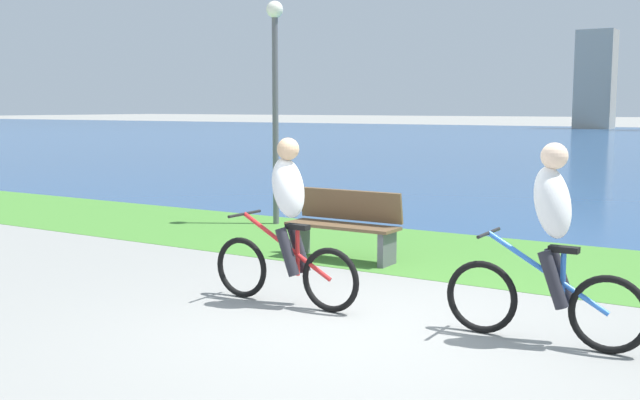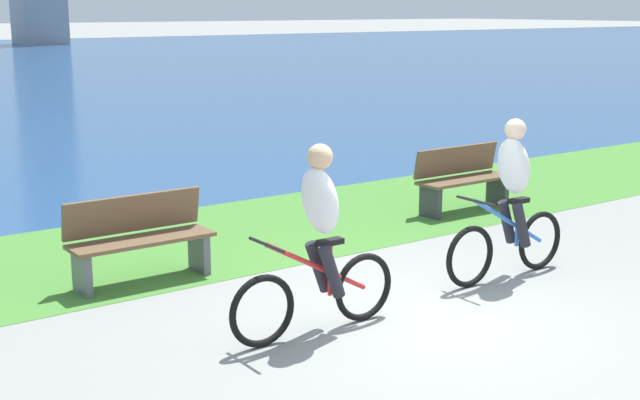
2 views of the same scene
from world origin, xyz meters
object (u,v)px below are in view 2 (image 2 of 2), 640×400
at_px(cyclist_trailing, 511,200).
at_px(bench_far_along_path, 462,179).
at_px(cyclist_lead, 319,240).
at_px(bench_near_path, 140,239).

height_order(cyclist_trailing, bench_far_along_path, cyclist_trailing).
relative_size(cyclist_lead, cyclist_trailing, 1.00).
bearing_deg(cyclist_lead, bench_near_path, 106.32).
bearing_deg(bench_near_path, cyclist_trailing, -33.72).
distance_m(cyclist_lead, cyclist_trailing, 2.54).
bearing_deg(cyclist_trailing, bench_far_along_path, 54.27).
relative_size(cyclist_lead, bench_near_path, 1.14).
relative_size(cyclist_trailing, bench_far_along_path, 1.14).
height_order(bench_near_path, bench_far_along_path, same).
bearing_deg(bench_far_along_path, cyclist_lead, -148.95).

